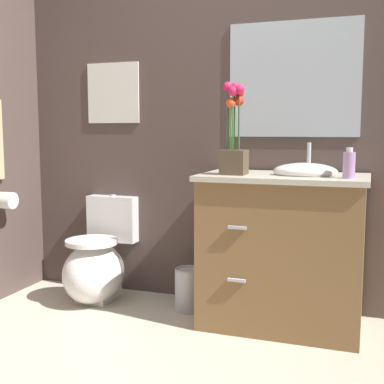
# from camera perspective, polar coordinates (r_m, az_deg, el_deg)

# --- Properties ---
(wall_back) EXTENTS (4.66, 0.05, 2.50)m
(wall_back) POSITION_cam_1_polar(r_m,az_deg,el_deg) (3.27, 8.38, 8.81)
(wall_back) COLOR #4C3D38
(wall_back) RESTS_ON ground_plane
(toilet) EXTENTS (0.38, 0.59, 0.69)m
(toilet) POSITION_cam_1_polar(r_m,az_deg,el_deg) (3.49, -10.62, -8.05)
(toilet) COLOR white
(toilet) RESTS_ON ground_plane
(vanity_cabinet) EXTENTS (0.94, 0.56, 1.07)m
(vanity_cabinet) POSITION_cam_1_polar(r_m,az_deg,el_deg) (3.00, 10.15, -6.32)
(vanity_cabinet) COLOR brown
(vanity_cabinet) RESTS_ON ground_plane
(flower_vase) EXTENTS (0.14, 0.14, 0.52)m
(flower_vase) POSITION_cam_1_polar(r_m,az_deg,el_deg) (2.89, 4.77, 5.98)
(flower_vase) COLOR #4C3D2D
(flower_vase) RESTS_ON vanity_cabinet
(soap_bottle) EXTENTS (0.06, 0.06, 0.16)m
(soap_bottle) POSITION_cam_1_polar(r_m,az_deg,el_deg) (2.77, 17.27, 2.97)
(soap_bottle) COLOR #B28CBF
(soap_bottle) RESTS_ON vanity_cabinet
(trash_bin) EXTENTS (0.18, 0.18, 0.27)m
(trash_bin) POSITION_cam_1_polar(r_m,az_deg,el_deg) (3.28, -0.35, -10.86)
(trash_bin) COLOR #B7B7BC
(trash_bin) RESTS_ON ground_plane
(wall_poster) EXTENTS (0.39, 0.01, 0.41)m
(wall_poster) POSITION_cam_1_polar(r_m,az_deg,el_deg) (3.61, -8.88, 10.94)
(wall_poster) COLOR silver
(wall_mirror) EXTENTS (0.80, 0.01, 0.70)m
(wall_mirror) POSITION_cam_1_polar(r_m,az_deg,el_deg) (3.23, 11.36, 12.34)
(wall_mirror) COLOR #B2BCC6
(toilet_paper_roll) EXTENTS (0.11, 0.11, 0.11)m
(toilet_paper_roll) POSITION_cam_1_polar(r_m,az_deg,el_deg) (3.56, -20.16, -0.89)
(toilet_paper_roll) COLOR white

